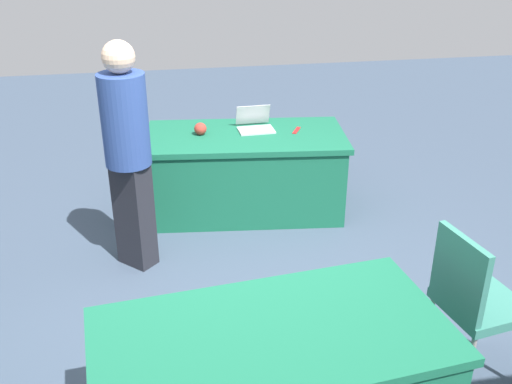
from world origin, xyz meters
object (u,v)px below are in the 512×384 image
object	(u,v)px
yarn_ball	(200,129)
scissors_red	(297,130)
person_attendee_standing	(127,147)
laptop_silver	(255,125)
table_foreground	(246,172)
chair_aisle	(473,297)

from	to	relation	value
yarn_ball	scissors_red	xyz separation A→B (m)	(-0.87, 0.05, -0.05)
person_attendee_standing	laptop_silver	world-z (taller)	person_attendee_standing
yarn_ball	scissors_red	distance (m)	0.87
person_attendee_standing	yarn_ball	world-z (taller)	person_attendee_standing
table_foreground	yarn_ball	xyz separation A→B (m)	(0.40, -0.06, 0.43)
laptop_silver	scissors_red	xyz separation A→B (m)	(-0.37, 0.10, -0.04)
person_attendee_standing	laptop_silver	size ratio (longest dim) A/B	5.38
yarn_ball	laptop_silver	bearing A→B (deg)	-173.94
chair_aisle	person_attendee_standing	size ratio (longest dim) A/B	0.55
table_foreground	person_attendee_standing	world-z (taller)	person_attendee_standing
laptop_silver	scissors_red	size ratio (longest dim) A/B	1.82
laptop_silver	yarn_ball	bearing A→B (deg)	3.83
table_foreground	scissors_red	distance (m)	0.61
person_attendee_standing	scissors_red	xyz separation A→B (m)	(-1.48, -0.79, -0.24)
table_foreground	laptop_silver	size ratio (longest dim) A/B	5.72
scissors_red	table_foreground	bearing A→B (deg)	-60.93
chair_aisle	person_attendee_standing	distance (m)	2.56
chair_aisle	yarn_ball	distance (m)	2.81
laptop_silver	yarn_ball	world-z (taller)	laptop_silver
chair_aisle	person_attendee_standing	xyz separation A→B (m)	(1.93, -1.63, 0.42)
person_attendee_standing	laptop_silver	distance (m)	1.44
chair_aisle	yarn_ball	xyz separation A→B (m)	(1.32, -2.47, 0.24)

